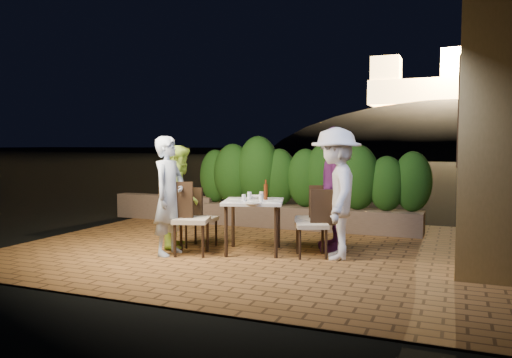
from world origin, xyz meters
The scene contains 31 objects.
ground centered at (0.00, 0.00, -0.02)m, with size 400.00×400.00×0.00m, color black.
terrace_floor centered at (0.00, 0.50, -0.07)m, with size 7.00×6.00×0.15m, color #905F2E.
window_pane centered at (2.82, 1.50, 2.00)m, with size 0.08×1.00×1.40m, color black.
window_frame centered at (2.81, 1.50, 2.00)m, with size 0.06×1.15×1.55m, color black.
planter centered at (0.20, 2.30, 0.20)m, with size 4.20×0.55×0.40m, color brown.
hedge centered at (0.20, 2.30, 0.95)m, with size 4.00×0.70×1.10m, color #194011, non-canonical shape.
parapet centered at (-2.80, 2.30, 0.25)m, with size 2.20×0.30×0.50m, color brown.
hill centered at (2.00, 60.00, -4.00)m, with size 52.00×40.00×22.00m, color black.
fortress centered at (2.00, 60.00, 10.50)m, with size 26.00×8.00×8.00m, color #FFCC7A, non-canonical shape.
dining_table centered at (0.10, 0.05, 0.38)m, with size 0.83×0.83×0.75m, color white, non-canonical shape.
plate_nw centered at (-0.06, -0.24, 0.76)m, with size 0.21×0.21×0.01m, color white.
plate_sw centered at (-0.22, 0.14, 0.76)m, with size 0.21×0.21×0.01m, color white.
plate_ne centered at (0.45, -0.05, 0.76)m, with size 0.21×0.21×0.01m, color white.
plate_se centered at (0.31, 0.38, 0.76)m, with size 0.20×0.20×0.01m, color white.
plate_centre centered at (0.10, 0.03, 0.76)m, with size 0.24×0.24×0.01m, color white.
plate_front centered at (0.24, -0.28, 0.76)m, with size 0.23×0.23×0.01m, color white.
glass_nw centered at (0.02, -0.10, 0.80)m, with size 0.06×0.06×0.10m, color silver.
glass_sw centered at (-0.02, 0.19, 0.80)m, with size 0.06×0.06×0.11m, color silver.
glass_ne centered at (0.25, -0.03, 0.80)m, with size 0.06×0.06×0.10m, color silver.
glass_se centered at (0.17, 0.22, 0.81)m, with size 0.07×0.07×0.11m, color silver.
beer_bottle centered at (0.24, 0.19, 0.90)m, with size 0.06×0.06×0.29m, color #52230D, non-canonical shape.
bowl centered at (0.01, 0.30, 0.77)m, with size 0.18×0.18×0.05m, color white.
chair_left_front centered at (-0.65, -0.41, 0.51)m, with size 0.48×0.48×1.03m, color black, non-canonical shape.
chair_left_back centered at (-0.76, 0.08, 0.45)m, with size 0.42×0.42×0.90m, color black, non-canonical shape.
chair_right_front centered at (0.96, 0.09, 0.47)m, with size 0.43×0.43×0.93m, color black, non-canonical shape.
chair_right_back centered at (0.82, 0.49, 0.48)m, with size 0.44×0.44×0.95m, color black, non-canonical shape.
diner_blue centered at (-0.93, -0.53, 0.83)m, with size 0.61×0.40×1.66m, color #A6BBD6.
diner_green centered at (-1.07, 0.00, 0.77)m, with size 0.75×0.58×1.53m, color #B6E346.
diner_white centered at (1.29, 0.11, 0.89)m, with size 1.15×0.66×1.78m, color silver.
diner_purple centered at (1.14, 0.63, 0.90)m, with size 1.06×0.44×1.80m, color #71287A.
parapet_lamp centered at (-2.47, 2.30, 0.57)m, with size 0.10×0.10×0.14m, color orange.
Camera 1 is at (2.81, -6.50, 1.55)m, focal length 35.00 mm.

